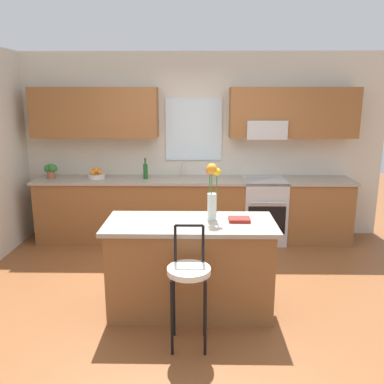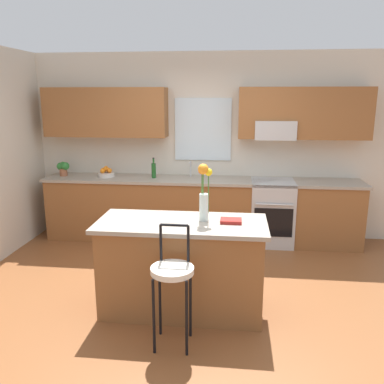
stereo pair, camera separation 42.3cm
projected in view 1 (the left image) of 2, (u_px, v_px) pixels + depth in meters
name	position (u px, v px, depth m)	size (l,w,h in m)	color
ground_plane	(191.00, 294.00, 4.31)	(14.00, 14.00, 0.00)	brown
back_wall_assembly	(195.00, 136.00, 5.88)	(5.60, 0.50, 2.70)	beige
counter_run	(193.00, 209.00, 5.85)	(4.56, 0.64, 0.92)	brown
sink_faucet	(182.00, 167.00, 5.85)	(0.02, 0.13, 0.23)	#B7BABC
oven_range	(263.00, 210.00, 5.81)	(0.60, 0.64, 0.92)	#B7BABC
kitchen_island	(190.00, 266.00, 3.88)	(1.62, 0.72, 0.92)	brown
bar_stool_near	(189.00, 276.00, 3.29)	(0.36, 0.36, 1.04)	black
flower_vase	(212.00, 190.00, 3.76)	(0.14, 0.14, 0.55)	silver
cookbook	(239.00, 220.00, 3.79)	(0.20, 0.15, 0.03)	maroon
fruit_bowl_oranges	(96.00, 175.00, 5.75)	(0.24, 0.24, 0.16)	silver
bottle_olive_oil	(146.00, 171.00, 5.73)	(0.06, 0.06, 0.30)	#1E5923
potted_plant_small	(51.00, 170.00, 5.74)	(0.20, 0.14, 0.21)	#9E5B3D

